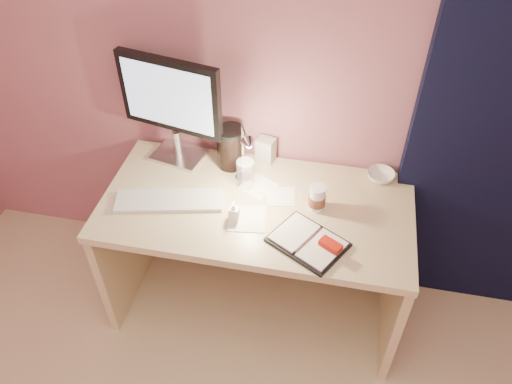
% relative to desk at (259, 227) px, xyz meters
% --- Properties ---
extents(room, '(3.50, 3.50, 3.50)m').
position_rel_desk_xyz_m(room, '(0.95, 0.24, 0.63)').
color(room, '#C6B28E').
rests_on(room, ground).
extents(desk, '(1.40, 0.70, 0.73)m').
position_rel_desk_xyz_m(desk, '(0.00, 0.00, 0.00)').
color(desk, beige).
rests_on(desk, ground).
extents(monitor, '(0.50, 0.23, 0.54)m').
position_rel_desk_xyz_m(monitor, '(-0.45, 0.18, 0.55)').
color(monitor, silver).
rests_on(monitor, desk).
extents(keyboard, '(0.50, 0.24, 0.02)m').
position_rel_desk_xyz_m(keyboard, '(-0.39, -0.14, 0.24)').
color(keyboard, silver).
rests_on(keyboard, desk).
extents(planner, '(0.37, 0.34, 0.05)m').
position_rel_desk_xyz_m(planner, '(0.26, -0.26, 0.24)').
color(planner, black).
rests_on(planner, desk).
extents(paper_a, '(0.18, 0.18, 0.00)m').
position_rel_desk_xyz_m(paper_a, '(-0.02, -0.17, 0.23)').
color(paper_a, white).
rests_on(paper_a, desk).
extents(paper_b, '(0.15, 0.15, 0.00)m').
position_rel_desk_xyz_m(paper_b, '(0.10, -0.00, 0.23)').
color(paper_b, white).
rests_on(paper_b, desk).
extents(paper_c, '(0.19, 0.19, 0.00)m').
position_rel_desk_xyz_m(paper_c, '(-0.01, 0.04, 0.23)').
color(paper_c, white).
rests_on(paper_c, desk).
extents(coffee_cup, '(0.08, 0.08, 0.12)m').
position_rel_desk_xyz_m(coffee_cup, '(0.27, -0.04, 0.28)').
color(coffee_cup, white).
rests_on(coffee_cup, desk).
extents(clear_cup, '(0.08, 0.08, 0.14)m').
position_rel_desk_xyz_m(clear_cup, '(-0.07, 0.04, 0.30)').
color(clear_cup, white).
rests_on(clear_cup, desk).
extents(bowl, '(0.15, 0.15, 0.04)m').
position_rel_desk_xyz_m(bowl, '(0.54, 0.21, 0.25)').
color(bowl, white).
rests_on(bowl, desk).
extents(lotion_bottle, '(0.05, 0.05, 0.10)m').
position_rel_desk_xyz_m(lotion_bottle, '(-0.08, -0.18, 0.27)').
color(lotion_bottle, white).
rests_on(lotion_bottle, desk).
extents(dark_jar, '(0.13, 0.13, 0.19)m').
position_rel_desk_xyz_m(dark_jar, '(-0.18, 0.18, 0.32)').
color(dark_jar, black).
rests_on(dark_jar, desk).
extents(product_box, '(0.10, 0.09, 0.13)m').
position_rel_desk_xyz_m(product_box, '(-0.02, 0.24, 0.29)').
color(product_box, silver).
rests_on(product_box, desk).
extents(desk_lamp, '(0.13, 0.20, 0.33)m').
position_rel_desk_xyz_m(desk_lamp, '(-0.13, 0.01, 0.43)').
color(desk_lamp, silver).
rests_on(desk_lamp, desk).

